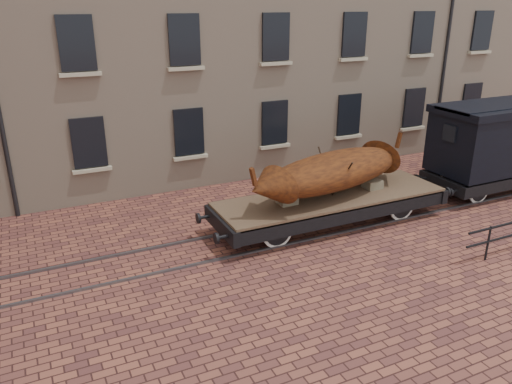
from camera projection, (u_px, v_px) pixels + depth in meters
name	position (u px, v px, depth m)	size (l,w,h in m)	color
ground	(318.00, 226.00, 15.66)	(90.00, 90.00, 0.00)	#532C28
rail_track	(318.00, 226.00, 15.65)	(30.00, 1.52, 0.06)	#59595E
flatcar_wagon	(331.00, 201.00, 15.56)	(8.29, 2.25, 1.25)	brown
iron_boat	(334.00, 171.00, 15.22)	(6.36, 2.90, 1.54)	brown
goods_van	(505.00, 136.00, 18.05)	(6.34, 2.31, 3.28)	black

